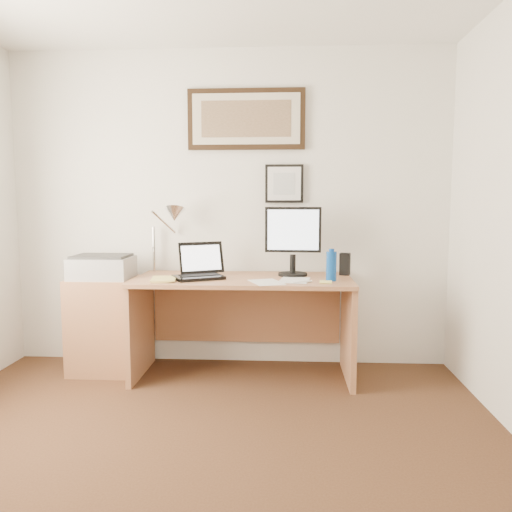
# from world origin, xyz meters

# --- Properties ---
(floor) EXTENTS (4.00, 4.00, 0.00)m
(floor) POSITION_xyz_m (0.00, 0.00, 0.00)
(floor) COLOR #422817
(floor) RESTS_ON ground
(wall_back) EXTENTS (3.50, 0.02, 2.50)m
(wall_back) POSITION_xyz_m (0.00, 2.00, 1.25)
(wall_back) COLOR white
(wall_back) RESTS_ON ground
(side_cabinet) EXTENTS (0.50, 0.40, 0.73)m
(side_cabinet) POSITION_xyz_m (-0.92, 1.68, 0.36)
(side_cabinet) COLOR #98623F
(side_cabinet) RESTS_ON floor
(water_bottle) EXTENTS (0.07, 0.07, 0.21)m
(water_bottle) POSITION_xyz_m (0.79, 1.53, 0.85)
(water_bottle) COLOR #0B4097
(water_bottle) RESTS_ON desk
(bottle_cap) EXTENTS (0.04, 0.04, 0.02)m
(bottle_cap) POSITION_xyz_m (0.79, 1.53, 0.97)
(bottle_cap) COLOR #0B4097
(bottle_cap) RESTS_ON water_bottle
(speaker) EXTENTS (0.09, 0.08, 0.17)m
(speaker) POSITION_xyz_m (0.92, 1.81, 0.83)
(speaker) COLOR black
(speaker) RESTS_ON desk
(paper_sheet_a) EXTENTS (0.28, 0.33, 0.00)m
(paper_sheet_a) POSITION_xyz_m (0.33, 1.43, 0.75)
(paper_sheet_a) COLOR silver
(paper_sheet_a) RESTS_ON desk
(paper_sheet_b) EXTENTS (0.24, 0.32, 0.00)m
(paper_sheet_b) POSITION_xyz_m (0.53, 1.52, 0.75)
(paper_sheet_b) COLOR silver
(paper_sheet_b) RESTS_ON desk
(sticky_pad) EXTENTS (0.09, 0.09, 0.01)m
(sticky_pad) POSITION_xyz_m (0.74, 1.43, 0.76)
(sticky_pad) COLOR #FFFC78
(sticky_pad) RESTS_ON desk
(marker_pen) EXTENTS (0.14, 0.06, 0.02)m
(marker_pen) POSITION_xyz_m (0.58, 1.42, 0.76)
(marker_pen) COLOR silver
(marker_pen) RESTS_ON desk
(book) EXTENTS (0.21, 0.26, 0.02)m
(book) POSITION_xyz_m (-0.49, 1.45, 0.76)
(book) COLOR #DECC68
(book) RESTS_ON desk
(desk) EXTENTS (1.60, 0.70, 0.75)m
(desk) POSITION_xyz_m (0.15, 1.72, 0.51)
(desk) COLOR #98623F
(desk) RESTS_ON floor
(laptop) EXTENTS (0.41, 0.43, 0.26)m
(laptop) POSITION_xyz_m (-0.17, 1.61, 0.81)
(laptop) COLOR black
(laptop) RESTS_ON desk
(lcd_monitor) EXTENTS (0.42, 0.22, 0.52)m
(lcd_monitor) POSITION_xyz_m (0.52, 1.75, 1.04)
(lcd_monitor) COLOR black
(lcd_monitor) RESTS_ON desk
(printer) EXTENTS (0.44, 0.34, 0.18)m
(printer) POSITION_xyz_m (-0.92, 1.67, 0.82)
(printer) COLOR #A3A2A5
(printer) RESTS_ON side_cabinet
(desk_lamp) EXTENTS (0.29, 0.27, 0.53)m
(desk_lamp) POSITION_xyz_m (-0.41, 1.81, 1.19)
(desk_lamp) COLOR silver
(desk_lamp) RESTS_ON desk
(picture_large) EXTENTS (0.92, 0.04, 0.47)m
(picture_large) POSITION_xyz_m (0.15, 1.97, 1.95)
(picture_large) COLOR black
(picture_large) RESTS_ON wall_back
(picture_small) EXTENTS (0.30, 0.03, 0.30)m
(picture_small) POSITION_xyz_m (0.45, 1.97, 1.45)
(picture_small) COLOR black
(picture_small) RESTS_ON wall_back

